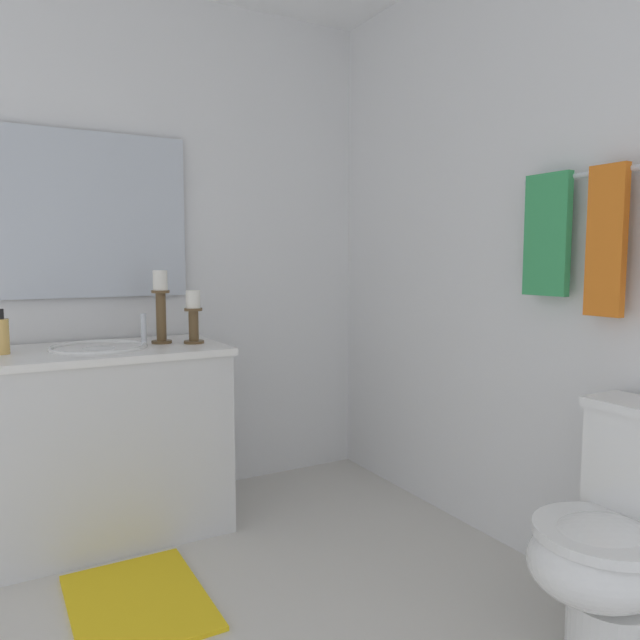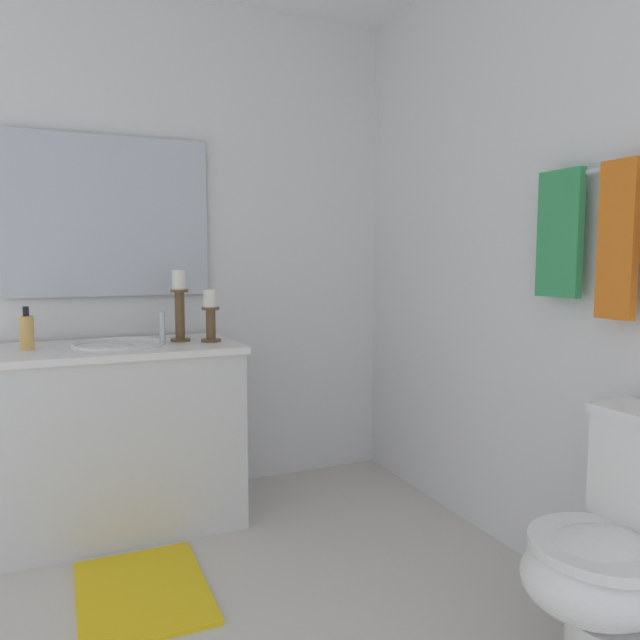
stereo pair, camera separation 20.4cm
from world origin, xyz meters
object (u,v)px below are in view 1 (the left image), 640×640
at_px(candle_holder_short, 161,304).
at_px(soap_bottle, 2,336).
at_px(vanity_cabinet, 102,442).
at_px(candle_holder_tall, 193,316).
at_px(bath_mat, 138,601).
at_px(towel_bar, 613,171).
at_px(towel_center, 606,241).
at_px(toilet, 617,539).
at_px(mirror, 83,215).
at_px(towel_near_vanity, 547,235).
at_px(sink_basin, 99,357).

height_order(candle_holder_short, soap_bottle, candle_holder_short).
bearing_deg(vanity_cabinet, soap_bottle, -93.16).
xyz_separation_m(candle_holder_tall, soap_bottle, (-0.07, -0.76, -0.05)).
relative_size(soap_bottle, bath_mat, 0.30).
distance_m(vanity_cabinet, towel_bar, 2.23).
bearing_deg(towel_center, soap_bottle, -128.84).
height_order(candle_holder_short, toilet, candle_holder_short).
bearing_deg(towel_bar, candle_holder_short, -141.40).
height_order(mirror, towel_center, mirror).
bearing_deg(vanity_cabinet, towel_center, 44.99).
height_order(vanity_cabinet, candle_holder_tall, candle_holder_tall).
distance_m(vanity_cabinet, towel_near_vanity, 1.99).
distance_m(vanity_cabinet, mirror, 1.02).
bearing_deg(towel_bar, soap_bottle, -128.55).
bearing_deg(mirror, candle_holder_tall, 50.70).
bearing_deg(toilet, mirror, -148.06).
bearing_deg(candle_holder_short, sink_basin, -84.44).
distance_m(vanity_cabinet, sink_basin, 0.37).
distance_m(mirror, candle_holder_tall, 0.69).
bearing_deg(candle_holder_short, soap_bottle, -89.39).
xyz_separation_m(vanity_cabinet, bath_mat, (0.63, 0.00, -0.40)).
bearing_deg(candle_holder_tall, toilet, 26.46).
xyz_separation_m(mirror, soap_bottle, (0.26, -0.36, -0.50)).
distance_m(soap_bottle, towel_bar, 2.32).
distance_m(vanity_cabinet, toilet, 1.99).
bearing_deg(candle_holder_tall, candle_holder_short, -120.42).
distance_m(candle_holder_tall, towel_center, 1.68).
bearing_deg(towel_near_vanity, bath_mat, -110.47).
bearing_deg(towel_bar, mirror, -139.91).
height_order(sink_basin, soap_bottle, soap_bottle).
relative_size(vanity_cabinet, soap_bottle, 5.77).
height_order(vanity_cabinet, bath_mat, vanity_cabinet).
xyz_separation_m(candle_holder_short, towel_center, (1.41, 1.10, 0.26)).
distance_m(mirror, candle_holder_short, 0.55).
distance_m(sink_basin, towel_center, 2.01).
bearing_deg(mirror, vanity_cabinet, -0.01).
bearing_deg(bath_mat, mirror, -180.00).
bearing_deg(candle_holder_short, candle_holder_tall, 59.58).
bearing_deg(mirror, soap_bottle, -54.07).
xyz_separation_m(soap_bottle, toilet, (1.62, 1.53, -0.52)).
relative_size(towel_center, bath_mat, 0.83).
bearing_deg(towel_near_vanity, sink_basin, -129.60).
distance_m(sink_basin, toilet, 2.03).
bearing_deg(sink_basin, toilet, 36.19).
xyz_separation_m(soap_bottle, towel_center, (1.40, 1.74, 0.36)).
bearing_deg(vanity_cabinet, bath_mat, 0.00).
relative_size(mirror, towel_bar, 1.29).
bearing_deg(towel_bar, vanity_cabinet, -134.64).
relative_size(toilet, towel_near_vanity, 1.71).
xyz_separation_m(sink_basin, towel_center, (1.38, 1.38, 0.47)).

